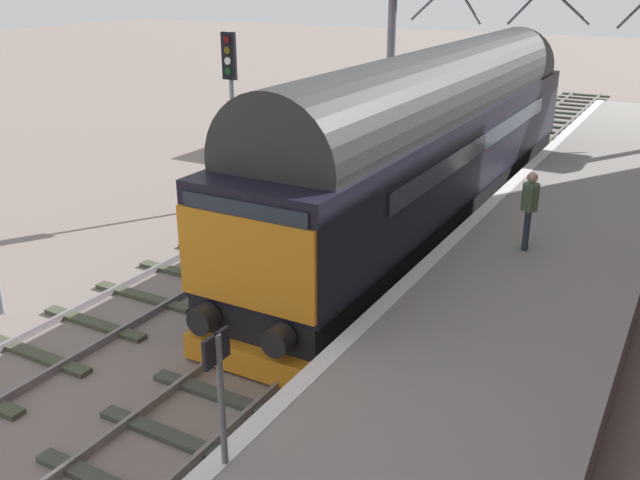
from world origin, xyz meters
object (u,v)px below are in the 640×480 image
waiting_passenger (530,203)px  platform_number_sign (219,379)px  diesel_locomotive (434,135)px  signal_post_far (232,96)px

waiting_passenger → platform_number_sign: bearing=158.1°
diesel_locomotive → platform_number_sign: bearing=-81.0°
diesel_locomotive → signal_post_far: bearing=-168.9°
diesel_locomotive → signal_post_far: 5.77m
signal_post_far → platform_number_sign: 12.95m
platform_number_sign → waiting_passenger: 8.72m
signal_post_far → waiting_passenger: 9.13m
platform_number_sign → waiting_passenger: bearing=80.8°
signal_post_far → platform_number_sign: size_ratio=2.88×
platform_number_sign → diesel_locomotive: bearing=99.0°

